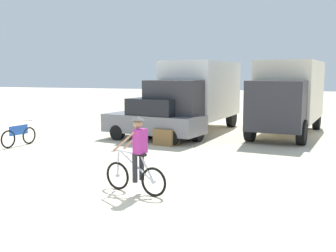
{
  "coord_description": "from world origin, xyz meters",
  "views": [
    {
      "loc": [
        4.58,
        -8.38,
        2.76
      ],
      "look_at": [
        0.27,
        3.7,
        1.1
      ],
      "focal_mm": 43.04,
      "sensor_mm": 36.0,
      "label": 1
    }
  ],
  "objects_px": {
    "box_truck_white_box": "(198,93)",
    "supply_crate": "(166,137)",
    "box_truck_cream_rv": "(289,94)",
    "sedan_parked": "(154,119)",
    "cyclist_orange_shirt": "(137,158)",
    "bicycle_spare": "(19,136)"
  },
  "relations": [
    {
      "from": "box_truck_white_box",
      "to": "supply_crate",
      "type": "height_order",
      "value": "box_truck_white_box"
    },
    {
      "from": "box_truck_cream_rv",
      "to": "sedan_parked",
      "type": "distance_m",
      "value": 6.41
    },
    {
      "from": "supply_crate",
      "to": "cyclist_orange_shirt",
      "type": "bearing_deg",
      "value": -76.14
    },
    {
      "from": "box_truck_cream_rv",
      "to": "supply_crate",
      "type": "bearing_deg",
      "value": -133.75
    },
    {
      "from": "cyclist_orange_shirt",
      "to": "box_truck_cream_rv",
      "type": "bearing_deg",
      "value": 75.78
    },
    {
      "from": "box_truck_white_box",
      "to": "supply_crate",
      "type": "xyz_separation_m",
      "value": [
        -0.18,
        -3.97,
        -1.56
      ]
    },
    {
      "from": "cyclist_orange_shirt",
      "to": "supply_crate",
      "type": "distance_m",
      "value": 6.56
    },
    {
      "from": "box_truck_cream_rv",
      "to": "sedan_parked",
      "type": "height_order",
      "value": "box_truck_cream_rv"
    },
    {
      "from": "sedan_parked",
      "to": "supply_crate",
      "type": "height_order",
      "value": "sedan_parked"
    },
    {
      "from": "cyclist_orange_shirt",
      "to": "bicycle_spare",
      "type": "bearing_deg",
      "value": 148.62
    },
    {
      "from": "box_truck_white_box",
      "to": "cyclist_orange_shirt",
      "type": "distance_m",
      "value": 10.46
    },
    {
      "from": "sedan_parked",
      "to": "bicycle_spare",
      "type": "height_order",
      "value": "sedan_parked"
    },
    {
      "from": "cyclist_orange_shirt",
      "to": "bicycle_spare",
      "type": "relative_size",
      "value": 1.05
    },
    {
      "from": "box_truck_cream_rv",
      "to": "supply_crate",
      "type": "height_order",
      "value": "box_truck_cream_rv"
    },
    {
      "from": "box_truck_cream_rv",
      "to": "cyclist_orange_shirt",
      "type": "distance_m",
      "value": 11.25
    },
    {
      "from": "box_truck_white_box",
      "to": "cyclist_orange_shirt",
      "type": "relative_size",
      "value": 3.81
    },
    {
      "from": "box_truck_white_box",
      "to": "supply_crate",
      "type": "distance_m",
      "value": 4.27
    },
    {
      "from": "box_truck_white_box",
      "to": "sedan_parked",
      "type": "height_order",
      "value": "box_truck_white_box"
    },
    {
      "from": "sedan_parked",
      "to": "bicycle_spare",
      "type": "xyz_separation_m",
      "value": [
        -4.4,
        -3.05,
        -0.48
      ]
    },
    {
      "from": "cyclist_orange_shirt",
      "to": "supply_crate",
      "type": "xyz_separation_m",
      "value": [
        -1.57,
        6.35,
        -0.53
      ]
    },
    {
      "from": "box_truck_cream_rv",
      "to": "bicycle_spare",
      "type": "distance_m",
      "value": 11.77
    },
    {
      "from": "cyclist_orange_shirt",
      "to": "supply_crate",
      "type": "relative_size",
      "value": 2.19
    }
  ]
}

